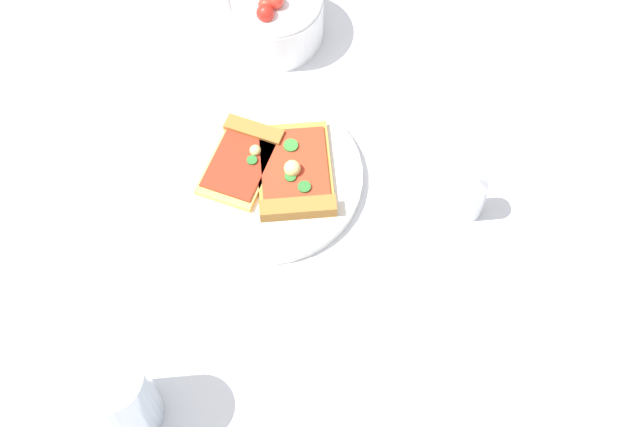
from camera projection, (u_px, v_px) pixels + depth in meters
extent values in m
plane|color=silver|center=(223.00, 198.00, 1.03)|extent=(2.40, 2.40, 0.00)
cylinder|color=white|center=(268.00, 177.00, 1.03)|extent=(0.22, 0.22, 0.01)
cube|color=gold|center=(295.00, 170.00, 1.02)|extent=(0.14, 0.15, 0.01)
cube|color=#A36B2D|center=(298.00, 208.00, 1.00)|extent=(0.08, 0.07, 0.02)
cube|color=red|center=(294.00, 168.00, 1.02)|extent=(0.12, 0.13, 0.00)
cylinder|color=#2D722D|center=(304.00, 187.00, 1.00)|extent=(0.02, 0.02, 0.00)
cylinder|color=#2D722D|center=(290.00, 177.00, 1.01)|extent=(0.01, 0.01, 0.00)
sphere|color=#F2D87F|center=(292.00, 168.00, 1.01)|extent=(0.02, 0.02, 0.02)
cylinder|color=#388433|center=(291.00, 145.00, 1.03)|extent=(0.02, 0.02, 0.00)
cube|color=#E5B256|center=(240.00, 163.00, 1.03)|extent=(0.09, 0.12, 0.01)
cube|color=#A36B2D|center=(254.00, 132.00, 1.05)|extent=(0.07, 0.03, 0.02)
cube|color=#B22D19|center=(239.00, 161.00, 1.02)|extent=(0.08, 0.10, 0.00)
cylinder|color=#2D722D|center=(252.00, 160.00, 1.02)|extent=(0.01, 0.01, 0.00)
sphere|color=#F2D87F|center=(255.00, 150.00, 1.03)|extent=(0.01, 0.01, 0.01)
cylinder|color=white|center=(274.00, 17.00, 1.11)|extent=(0.13, 0.13, 0.07)
sphere|color=red|center=(275.00, 1.00, 1.07)|extent=(0.02, 0.02, 0.02)
sphere|color=red|center=(265.00, 13.00, 1.07)|extent=(0.02, 0.02, 0.02)
sphere|color=red|center=(266.00, 6.00, 1.07)|extent=(0.02, 0.02, 0.02)
cylinder|color=silver|center=(119.00, 396.00, 0.85)|extent=(0.07, 0.07, 0.12)
cylinder|color=black|center=(122.00, 400.00, 0.86)|extent=(0.06, 0.06, 0.09)
cube|color=white|center=(124.00, 398.00, 0.83)|extent=(0.03, 0.03, 0.02)
cube|color=white|center=(125.00, 395.00, 0.83)|extent=(0.02, 0.02, 0.02)
cube|color=white|center=(453.00, 343.00, 0.94)|extent=(0.19, 0.18, 0.00)
cylinder|color=silver|center=(472.00, 198.00, 0.99)|extent=(0.03, 0.03, 0.06)
cone|color=silver|center=(477.00, 182.00, 0.96)|extent=(0.03, 0.03, 0.01)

